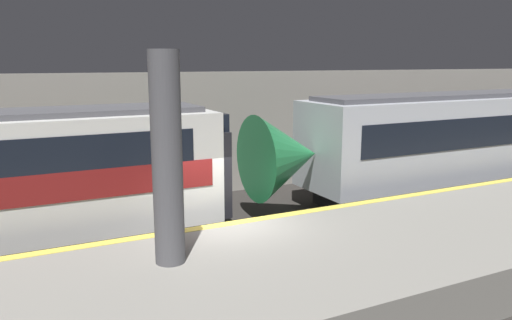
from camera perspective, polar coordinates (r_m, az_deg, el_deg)
name	(u,v)px	position (r m, az deg, el deg)	size (l,w,h in m)	color
ground_plane	(229,261)	(13.04, -3.11, -11.47)	(120.00, 120.00, 0.00)	#282623
platform	(278,280)	(10.72, 2.49, -13.59)	(40.00, 5.13, 1.07)	gray
station_rear_barrier	(157,138)	(18.34, -11.26, 2.53)	(50.00, 0.15, 4.65)	#9E998E
support_pillar_near	(167,160)	(9.80, -10.13, 0.02)	(0.60, 0.60, 4.19)	#56565B
train_modern	(487,139)	(21.97, 24.91, 2.22)	(20.17, 2.91, 3.86)	black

